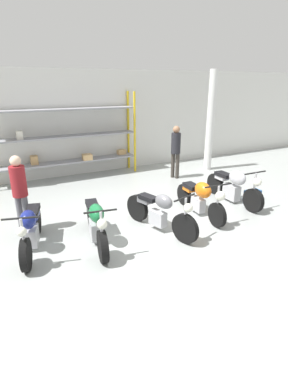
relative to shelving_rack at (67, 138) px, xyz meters
The scene contains 12 objects.
ground_plane 4.85m from the shelving_rack, 80.87° to the right, with size 30.00×30.00×0.00m, color #9EA3A0.
back_wall 0.92m from the shelving_rack, 26.34° to the left, with size 30.00×0.08×3.60m.
shelving_rack is the anchor object (origin of this frame).
support_pillar 5.17m from the shelving_rack, 14.58° to the right, with size 0.28×0.28×3.60m.
motorcycle_blue 4.89m from the shelving_rack, 113.10° to the right, with size 0.82×1.98×1.00m.
motorcycle_green 4.90m from the shelving_rack, 97.91° to the right, with size 0.66×2.06×1.01m.
motorcycle_grey 5.05m from the shelving_rack, 81.17° to the right, with size 0.82×2.07×1.01m.
motorcycle_orange 5.16m from the shelving_rack, 65.88° to the right, with size 0.71×2.05×1.01m.
motorcycle_silver 5.62m from the shelving_rack, 51.75° to the right, with size 0.68×2.13×1.05m.
person_browsing 3.68m from the shelving_rack, 27.01° to the right, with size 0.43×0.43×1.80m.
person_near_rack 4.01m from the shelving_rack, 118.73° to the right, with size 0.45×0.45×1.72m.
toolbox 6.17m from the shelving_rack, 47.63° to the right, with size 0.44×0.26×0.28m.
Camera 1 is at (-3.08, -5.51, 3.13)m, focal length 28.00 mm.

